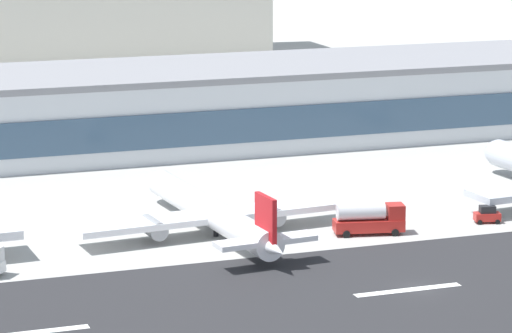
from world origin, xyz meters
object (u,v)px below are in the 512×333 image
Objects in this scene: terminal_building at (126,109)px; airliner_red_tail_gate_1 at (215,215)px; service_fuel_truck_1 at (369,218)px; service_baggage_tug_2 at (487,215)px.

airliner_red_tail_gate_1 is (-2.65, -54.91, -3.76)m from terminal_building.
terminal_building is 20.84× the size of service_fuel_truck_1.
service_baggage_tug_2 is at bearing -62.64° from terminal_building.
service_fuel_truck_1 is at bearing -112.59° from airliner_red_tail_gate_1.
airliner_red_tail_gate_1 reaches higher than service_fuel_truck_1.
service_fuel_truck_1 is 16.20m from service_baggage_tug_2.
terminal_building reaches higher than service_fuel_truck_1.
service_baggage_tug_2 is at bearing -104.58° from airliner_red_tail_gate_1.
terminal_building reaches higher than airliner_red_tail_gate_1.
service_fuel_truck_1 is 2.54× the size of service_baggage_tug_2.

